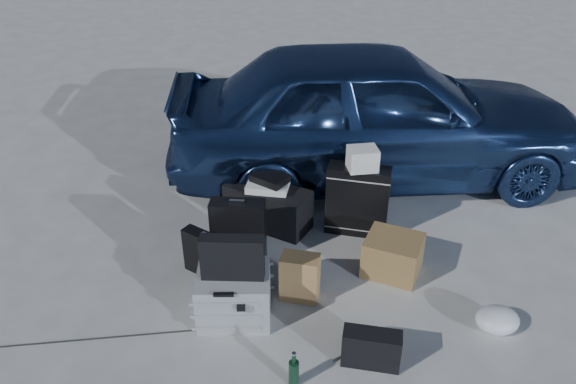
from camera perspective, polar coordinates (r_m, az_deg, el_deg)
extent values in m
plane|color=beige|center=(4.24, 0.51, -12.93)|extent=(60.00, 60.00, 0.00)
imported|color=navy|center=(5.82, 8.92, 8.05)|extent=(4.47, 2.71, 1.42)
cube|color=#97999C|center=(4.18, -5.50, -10.35)|extent=(0.60, 0.53, 0.38)
cube|color=black|center=(3.94, -5.69, -6.65)|extent=(0.46, 0.18, 0.33)
cube|color=black|center=(4.54, -7.86, -6.55)|extent=(0.51, 0.30, 0.39)
cube|color=black|center=(4.63, -5.04, -4.08)|extent=(0.46, 0.21, 0.58)
cube|color=black|center=(5.00, 7.06, -0.84)|extent=(0.55, 0.22, 0.65)
cube|color=silver|center=(4.77, 7.59, 3.37)|extent=(0.29, 0.27, 0.19)
cube|color=black|center=(5.13, -2.05, -1.48)|extent=(0.84, 0.56, 0.39)
cube|color=silver|center=(5.01, -2.04, 0.68)|extent=(0.38, 0.29, 0.06)
cube|color=black|center=(4.99, -1.85, 1.41)|extent=(0.37, 0.33, 0.07)
cube|color=#AE754C|center=(4.31, 1.21, -8.66)|extent=(0.29, 0.18, 0.39)
cube|color=brown|center=(4.65, 10.59, -6.35)|extent=(0.51, 0.46, 0.33)
ellipsoid|color=white|center=(4.39, 20.50, -12.06)|extent=(0.38, 0.36, 0.17)
cube|color=black|center=(3.90, 8.46, -15.44)|extent=(0.39, 0.15, 0.27)
cylinder|color=black|center=(3.75, 0.59, -17.57)|extent=(0.08, 0.08, 0.27)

